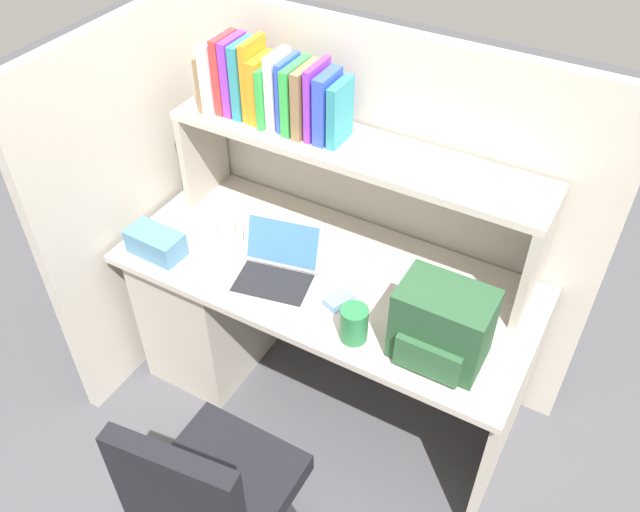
{
  "coord_description": "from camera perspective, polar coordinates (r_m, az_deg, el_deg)",
  "views": [
    {
      "loc": [
        0.89,
        -1.61,
        2.46
      ],
      "look_at": [
        0.0,
        -0.05,
        0.85
      ],
      "focal_mm": 37.39,
      "sensor_mm": 36.0,
      "label": 1
    }
  ],
  "objects": [
    {
      "name": "cubicle_partition_left",
      "position": [
        2.88,
        -14.93,
        4.45
      ],
      "size": [
        0.05,
        1.06,
        1.55
      ],
      "primitive_type": "cube",
      "color": "#BCB5A8",
      "rests_on": "ground_plane"
    },
    {
      "name": "cubicle_partition_rear",
      "position": [
        2.76,
        4.42,
        4.03
      ],
      "size": [
        1.84,
        0.05,
        1.55
      ],
      "primitive_type": "cube",
      "color": "#BCB5A8",
      "rests_on": "ground_plane"
    },
    {
      "name": "backpack",
      "position": [
        2.18,
        10.37,
        -5.95
      ],
      "size": [
        0.3,
        0.23,
        0.28
      ],
      "color": "#264C2D",
      "rests_on": "desk"
    },
    {
      "name": "snack_canister",
      "position": [
        2.25,
        2.93,
        -5.82
      ],
      "size": [
        0.1,
        0.1,
        0.13
      ],
      "primitive_type": "cylinder",
      "color": "#26723F",
      "rests_on": "desk"
    },
    {
      "name": "computer_mouse",
      "position": [
        2.4,
        1.65,
        -3.8
      ],
      "size": [
        0.09,
        0.12,
        0.03
      ],
      "primitive_type": "cube",
      "rotation": [
        0.0,
        0.0,
        -0.38
      ],
      "color": "#7299C6",
      "rests_on": "desk"
    },
    {
      "name": "desk",
      "position": [
        2.91,
        -6.21,
        -3.46
      ],
      "size": [
        1.6,
        0.7,
        0.73
      ],
      "color": "beige",
      "rests_on": "ground_plane"
    },
    {
      "name": "paper_cup",
      "position": [
        2.68,
        -7.99,
        2.4
      ],
      "size": [
        0.08,
        0.08,
        0.08
      ],
      "primitive_type": "cylinder",
      "color": "white",
      "rests_on": "desk"
    },
    {
      "name": "reference_books_on_shelf",
      "position": [
        2.47,
        -4.22,
        14.07
      ],
      "size": [
        0.58,
        0.19,
        0.3
      ],
      "color": "olive",
      "rests_on": "overhead_hutch"
    },
    {
      "name": "tissue_box",
      "position": [
        2.65,
        -13.88,
        1.09
      ],
      "size": [
        0.22,
        0.13,
        0.1
      ],
      "primitive_type": "cube",
      "rotation": [
        0.0,
        0.0,
        -0.03
      ],
      "color": "teal",
      "rests_on": "desk"
    },
    {
      "name": "office_chair",
      "position": [
        2.35,
        -8.94,
        -20.54
      ],
      "size": [
        0.52,
        0.52,
        0.93
      ],
      "rotation": [
        0.0,
        0.0,
        3.27
      ],
      "color": "black",
      "rests_on": "ground_plane"
    },
    {
      "name": "laptop",
      "position": [
        2.47,
        -3.7,
        -1.03
      ],
      "size": [
        0.36,
        0.32,
        0.22
      ],
      "color": "#B7BABF",
      "rests_on": "desk"
    },
    {
      "name": "ground_plane",
      "position": [
        3.07,
        0.47,
        -11.35
      ],
      "size": [
        8.0,
        8.0,
        0.0
      ],
      "primitive_type": "plane",
      "color": "#4C4C51"
    },
    {
      "name": "overhead_hutch",
      "position": [
        2.44,
        2.91,
        7.48
      ],
      "size": [
        1.44,
        0.28,
        0.45
      ],
      "color": "#B3A99C",
      "rests_on": "desk"
    }
  ]
}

